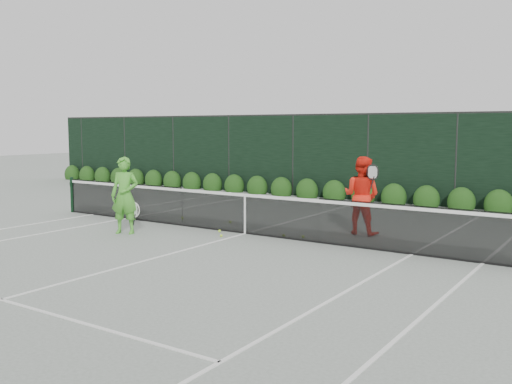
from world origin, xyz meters
The scene contains 8 objects.
ground centered at (0.00, 0.00, 0.00)m, with size 80.00×80.00×0.00m, color gray.
tennis_net centered at (-0.02, 0.00, 0.53)m, with size 12.90×0.10×1.07m.
player_woman centered at (-2.45, -1.57, 0.93)m, with size 0.80×0.69×1.87m.
player_man centered at (2.34, 1.54, 0.94)m, with size 0.97×0.74×1.88m.
court_lines centered at (0.00, 0.00, 0.01)m, with size 11.03×23.83×0.01m.
windscreen_fence centered at (0.00, -2.71, 1.51)m, with size 32.00×21.07×3.06m.
hedge_row centered at (0.00, 7.15, 0.23)m, with size 31.66×0.65×0.94m.
tennis_balls centered at (-0.40, 0.26, 0.03)m, with size 4.23×1.76×0.07m.
Camera 1 is at (7.77, -11.17, 2.57)m, focal length 40.00 mm.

